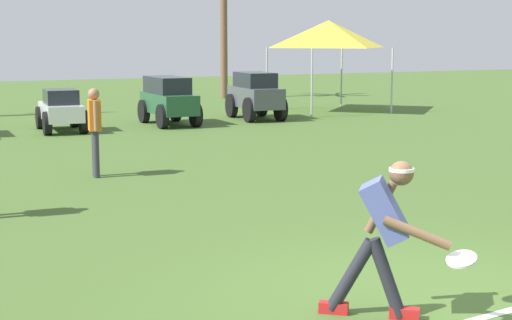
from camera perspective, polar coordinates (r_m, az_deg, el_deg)
ground_plane at (r=7.62m, az=12.32°, el=-9.87°), size 80.00×80.00×0.00m
field_line_paint at (r=7.18m, az=15.50°, el=-11.16°), size 25.73×2.73×0.01m
frisbee_thrower at (r=6.87m, az=9.25°, el=-5.02°), size 0.81×0.93×1.39m
frisbee_in_flight at (r=6.71m, az=14.72°, el=-6.99°), size 0.31×0.32×0.11m
teammate_near_sideline at (r=13.95m, az=-11.66°, el=2.60°), size 0.25×0.50×1.56m
parked_car_slot_c at (r=21.09m, az=-14.01°, el=3.57°), size 1.25×2.27×1.10m
parked_car_slot_d at (r=22.15m, az=-6.39°, el=4.43°), size 1.20×2.42×1.34m
parked_car_slot_e at (r=23.52m, az=-0.05°, el=4.79°), size 1.38×2.43×1.40m
palm_tree_right_of_centre at (r=31.66m, az=-2.45°, el=10.75°), size 3.42×3.29×5.37m
event_tent at (r=26.10m, az=5.29°, el=9.10°), size 3.14×3.14×2.98m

